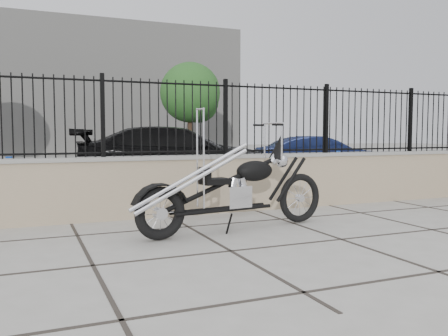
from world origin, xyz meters
TOP-DOWN VIEW (x-y plane):
  - ground_plane at (0.00, 0.00)m, footprint 90.00×90.00m
  - parking_lot at (0.00, 12.50)m, footprint 30.00×30.00m
  - retaining_wall at (0.00, 2.50)m, footprint 14.00×0.36m
  - iron_fence at (0.00, 2.50)m, footprint 14.00×0.08m
  - background_building at (0.00, 26.50)m, footprint 22.00×6.00m
  - chopper_motorcycle at (0.46, 0.99)m, footprint 2.82×0.88m
  - car_black at (1.55, 6.97)m, footprint 5.48×3.26m
  - car_blue at (6.12, 7.29)m, footprint 3.94×2.25m
  - bollard_a at (-2.35, 4.15)m, footprint 0.12×0.12m
  - bollard_b at (3.28, 4.74)m, footprint 0.13×0.13m
  - bollard_c at (5.08, 4.94)m, footprint 0.14×0.14m
  - tree_right at (5.20, 16.63)m, footprint 2.84×2.84m

SIDE VIEW (x-z plane):
  - ground_plane at x=0.00m, z-range 0.00..0.00m
  - parking_lot at x=0.00m, z-range 0.00..0.00m
  - bollard_c at x=5.08m, z-range 0.00..0.88m
  - bollard_a at x=-2.35m, z-range 0.00..0.92m
  - retaining_wall at x=0.00m, z-range 0.00..0.96m
  - bollard_b at x=3.28m, z-range 0.00..1.02m
  - car_blue at x=6.12m, z-range 0.00..1.23m
  - car_black at x=1.55m, z-range 0.00..1.49m
  - chopper_motorcycle at x=0.46m, z-range 0.00..1.67m
  - iron_fence at x=0.00m, z-range 0.96..2.16m
  - tree_right at x=5.20m, z-range 0.96..5.76m
  - background_building at x=0.00m, z-range 0.00..8.00m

